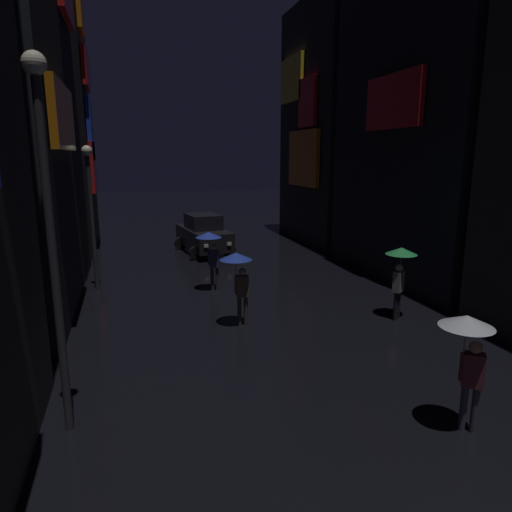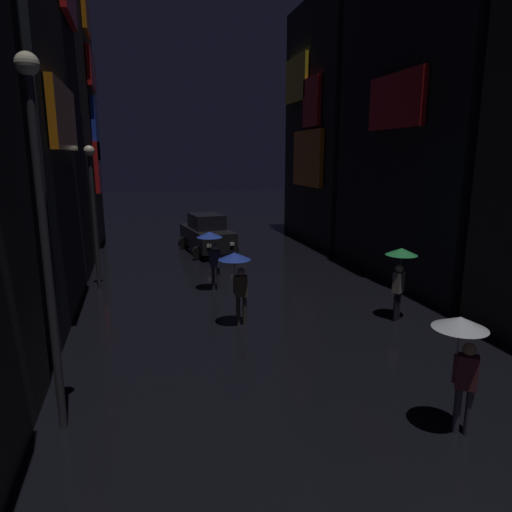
% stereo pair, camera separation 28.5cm
% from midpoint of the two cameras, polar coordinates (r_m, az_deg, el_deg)
% --- Properties ---
extents(building_left_far, '(4.25, 8.60, 13.97)m').
position_cam_midpoint_polar(building_left_far, '(24.91, -25.68, 16.54)').
color(building_left_far, '#2D2826').
rests_on(building_left_far, ground).
extents(building_right_mid, '(4.25, 8.44, 18.09)m').
position_cam_midpoint_polar(building_right_mid, '(19.51, 21.59, 24.49)').
color(building_right_mid, black).
rests_on(building_right_mid, ground).
extents(building_right_far, '(4.25, 7.20, 12.63)m').
position_cam_midpoint_polar(building_right_far, '(26.32, 9.63, 15.79)').
color(building_right_far, black).
rests_on(building_right_far, ground).
extents(pedestrian_midstreet_left_blue, '(0.90, 0.90, 2.12)m').
position_cam_midpoint_polar(pedestrian_midstreet_left_blue, '(16.02, -6.22, 1.44)').
color(pedestrian_midstreet_left_blue, '#2D2D38').
rests_on(pedestrian_midstreet_left_blue, ground).
extents(pedestrian_midstreet_centre_green, '(0.90, 0.90, 2.12)m').
position_cam_midpoint_polar(pedestrian_midstreet_centre_green, '(13.76, 17.04, -0.87)').
color(pedestrian_midstreet_centre_green, black).
rests_on(pedestrian_midstreet_centre_green, ground).
extents(pedestrian_far_right_blue, '(0.90, 0.90, 2.12)m').
position_cam_midpoint_polar(pedestrian_far_right_blue, '(12.56, -2.91, -1.56)').
color(pedestrian_far_right_blue, '#38332D').
rests_on(pedestrian_far_right_blue, ground).
extents(pedestrian_foreground_right_clear, '(0.90, 0.90, 2.12)m').
position_cam_midpoint_polar(pedestrian_foreground_right_clear, '(8.49, 24.16, -9.68)').
color(pedestrian_foreground_right_clear, '#2D2D38').
rests_on(pedestrian_foreground_right_clear, ground).
extents(car_distant, '(2.65, 4.32, 1.92)m').
position_cam_midpoint_polar(car_distant, '(22.52, -6.93, 2.70)').
color(car_distant, black).
rests_on(car_distant, ground).
extents(streetlamp_left_far, '(0.36, 0.36, 5.05)m').
position_cam_midpoint_polar(streetlamp_left_far, '(16.85, -20.42, 6.52)').
color(streetlamp_left_far, '#2D2D33').
rests_on(streetlamp_left_far, ground).
extents(streetlamp_left_near, '(0.36, 0.36, 6.23)m').
position_cam_midpoint_polar(streetlamp_left_near, '(8.01, -25.43, 4.96)').
color(streetlamp_left_near, '#2D2D33').
rests_on(streetlamp_left_near, ground).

